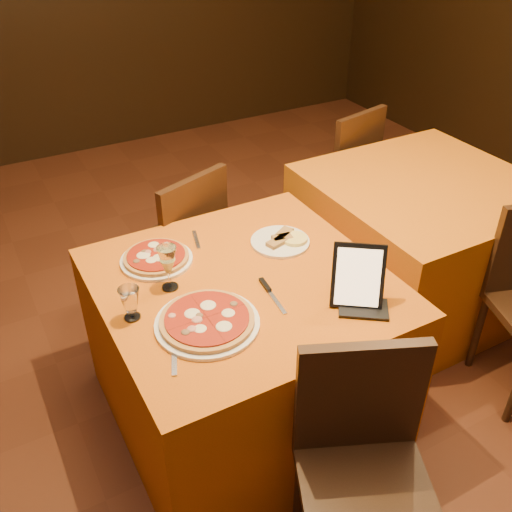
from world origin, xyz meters
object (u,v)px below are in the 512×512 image
side_table (418,243)px  tablet (358,276)px  chair_main_near (367,493)px  water_glass (130,304)px  chair_side_far (333,173)px  wine_glass (168,268)px  pizza_far (156,258)px  chair_main_far (172,246)px  main_table (244,350)px  pizza_near (207,321)px

side_table → tablet: bearing=-147.0°
chair_main_near → water_glass: chair_main_near is taller
chair_side_far → wine_glass: bearing=21.2°
wine_glass → pizza_far: bearing=84.8°
chair_side_far → pizza_far: chair_side_far is taller
chair_main_far → chair_side_far: bearing=174.0°
main_table → pizza_near: 0.49m
side_table → main_table: bearing=-167.0°
tablet → main_table: bearing=168.7°
chair_main_far → wine_glass: (-0.27, -0.71, 0.39)m
water_glass → tablet: 0.82m
pizza_far → side_table: bearing=0.1°
main_table → chair_main_near: (0.00, -0.84, 0.08)m
wine_glass → tablet: size_ratio=0.78×
main_table → pizza_near: pizza_near is taller
water_glass → tablet: tablet is taller
pizza_near → tablet: bearing=-15.5°
main_table → chair_side_far: 1.68m
main_table → pizza_near: size_ratio=2.93×
chair_main_far → pizza_near: 1.05m
chair_side_far → tablet: (-0.95, -1.44, 0.41)m
chair_main_near → pizza_near: (-0.23, 0.66, 0.31)m
water_glass → chair_main_far: bearing=60.8°
chair_side_far → pizza_far: bearing=16.1°
chair_main_near → pizza_near: size_ratio=2.42×
side_table → water_glass: 1.79m
chair_side_far → water_glass: (-1.70, -1.13, 0.36)m
pizza_near → wine_glass: 0.28m
chair_side_far → water_glass: chair_side_far is taller
chair_main_near → chair_side_far: same height
wine_glass → tablet: 0.71m
main_table → side_table: same height
wine_glass → water_glass: size_ratio=1.46×
side_table → pizza_near: 1.60m
main_table → wine_glass: size_ratio=5.79×
side_table → wine_glass: (-1.52, -0.20, 0.47)m
side_table → tablet: size_ratio=4.51×
water_glass → tablet: size_ratio=0.53×
pizza_far → tablet: bearing=-47.8°
chair_main_near → tablet: tablet is taller
main_table → chair_main_far: 0.81m
side_table → chair_main_far: bearing=157.7°
pizza_far → wine_glass: size_ratio=1.57×
side_table → chair_side_far: (0.00, 0.83, 0.08)m
pizza_near → side_table: bearing=17.4°
tablet → chair_main_near: bearing=-85.0°
pizza_far → chair_main_far: bearing=64.1°
chair_main_far → chair_main_near: bearing=69.8°
chair_main_near → pizza_near: 0.77m
side_table → chair_main_far: 1.35m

